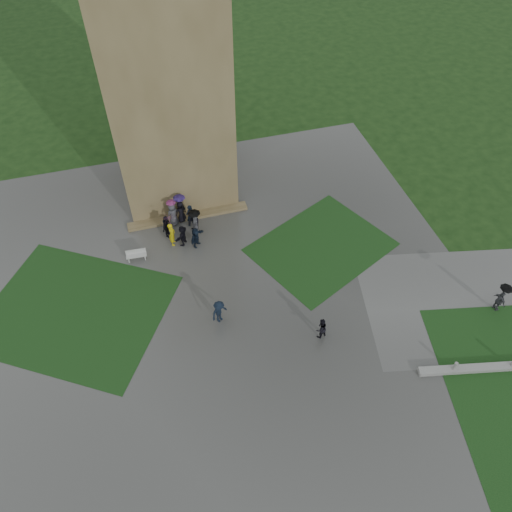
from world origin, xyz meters
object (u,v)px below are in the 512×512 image
object	(u,v)px
bench	(136,255)
pedestrian_path	(501,298)
tower	(163,77)
pedestrian_mid	(219,312)
pedestrian_near	(321,328)

from	to	relation	value
bench	pedestrian_path	size ratio (longest dim) A/B	0.61
tower	bench	world-z (taller)	tower
tower	pedestrian_path	bearing A→B (deg)	-46.53
pedestrian_mid	pedestrian_near	distance (m)	6.24
bench	pedestrian_path	distance (m)	23.84
pedestrian_path	bench	bearing A→B (deg)	153.74
bench	pedestrian_mid	distance (m)	7.92
tower	pedestrian_near	distance (m)	19.70
bench	pedestrian_mid	bearing A→B (deg)	-53.03
tower	pedestrian_near	xyz separation A→B (m)	(5.76, -16.96, -8.19)
tower	pedestrian_path	world-z (taller)	tower
bench	pedestrian_mid	size ratio (longest dim) A/B	0.80
pedestrian_near	tower	bearing A→B (deg)	-90.12
pedestrian_mid	pedestrian_near	bearing A→B (deg)	-57.72
bench	pedestrian_path	bearing A→B (deg)	-22.80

